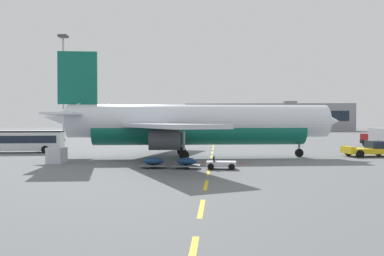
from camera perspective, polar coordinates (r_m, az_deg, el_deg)
The scene contains 10 objects.
ground at distance 60.82m, azimuth 24.35°, elevation -3.11°, with size 400.00×400.00×0.00m, color slate.
apron_paint_markings at distance 55.15m, azimuth 3.09°, elevation -3.43°, with size 8.00×97.58×0.01m.
airliner_foreground at distance 44.46m, azimuth 0.43°, elevation 0.61°, with size 34.79×34.29×12.20m.
pushback_tug at distance 50.98m, azimuth 25.22°, elevation -2.87°, with size 6.33×3.81×2.08m.
apron_shuttle_bus at distance 57.02m, azimuth -24.70°, elevation -1.62°, with size 12.31×4.78×3.00m.
catering_truck at distance 70.98m, azimuth 26.41°, elevation -1.23°, with size 4.48×7.40×3.14m.
baggage_train at distance 34.32m, azimuth -0.75°, elevation -5.22°, with size 8.63×1.76×1.14m.
uld_cargo_container at distance 40.89m, azimuth -19.58°, elevation -3.89°, with size 1.72×1.69×1.60m.
apron_light_mast_near at distance 87.49m, azimuth -18.68°, elevation 7.57°, with size 1.80×1.80×22.90m.
terminal_satellite at distance 184.76m, azimuth 10.97°, elevation 1.54°, with size 74.82×25.91×13.95m.
Camera 1 is at (18.80, -16.85, 4.21)m, focal length 35.69 mm.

